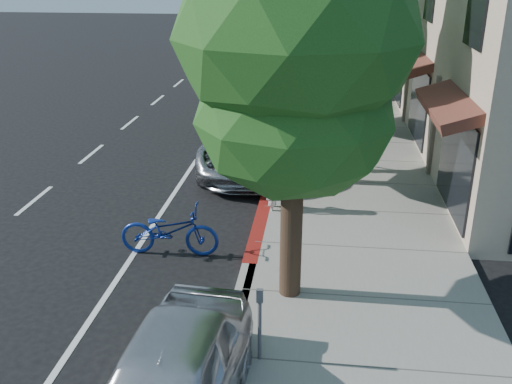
# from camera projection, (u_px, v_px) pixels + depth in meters

# --- Properties ---
(ground) EXTENTS (120.00, 120.00, 0.00)m
(ground) POSITION_uv_depth(u_px,v_px,m) (255.00, 247.00, 12.76)
(ground) COLOR black
(ground) RESTS_ON ground
(sidewalk) EXTENTS (4.60, 56.00, 0.15)m
(sidewalk) POSITION_uv_depth(u_px,v_px,m) (348.00, 143.00, 19.85)
(sidewalk) COLOR gray
(sidewalk) RESTS_ON ground
(curb) EXTENTS (0.30, 56.00, 0.15)m
(curb) POSITION_uv_depth(u_px,v_px,m) (282.00, 141.00, 20.10)
(curb) COLOR #9E998E
(curb) RESTS_ON ground
(curb_red_segment) EXTENTS (0.32, 4.00, 0.15)m
(curb_red_segment) POSITION_uv_depth(u_px,v_px,m) (260.00, 225.00, 13.65)
(curb_red_segment) COLOR maroon
(curb_red_segment) RESTS_ON ground
(storefront_building) EXTENTS (10.00, 36.00, 7.00)m
(storefront_building) POSITION_uv_depth(u_px,v_px,m) (501.00, 17.00, 26.98)
(storefront_building) COLOR #C8B29A
(storefront_building) RESTS_ON ground
(street_tree_0) EXTENTS (3.98, 3.98, 7.44)m
(street_tree_0) POSITION_uv_depth(u_px,v_px,m) (296.00, 45.00, 9.05)
(street_tree_0) COLOR black
(street_tree_0) RESTS_ON ground
(street_tree_1) EXTENTS (4.86, 4.86, 7.84)m
(street_tree_1) POSITION_uv_depth(u_px,v_px,m) (308.00, 9.00, 14.53)
(street_tree_1) COLOR black
(street_tree_1) RESTS_ON ground
(street_tree_2) EXTENTS (4.80, 4.80, 7.62)m
(street_tree_2) POSITION_uv_depth(u_px,v_px,m) (314.00, 0.00, 20.11)
(street_tree_2) COLOR black
(street_tree_2) RESTS_ON ground
(cyclist) EXTENTS (0.45, 0.62, 1.57)m
(cyclist) POSITION_uv_depth(u_px,v_px,m) (274.00, 185.00, 14.18)
(cyclist) COLOR silver
(cyclist) RESTS_ON ground
(bicycle) EXTENTS (2.16, 0.80, 1.13)m
(bicycle) POSITION_uv_depth(u_px,v_px,m) (169.00, 230.00, 12.28)
(bicycle) COLOR navy
(bicycle) RESTS_ON ground
(silver_suv) EXTENTS (3.37, 6.48, 1.74)m
(silver_suv) POSITION_uv_depth(u_px,v_px,m) (251.00, 139.00, 17.58)
(silver_suv) COLOR #A1A2A6
(silver_suv) RESTS_ON ground
(dark_sedan) EXTENTS (1.59, 4.25, 1.39)m
(dark_sedan) POSITION_uv_depth(u_px,v_px,m) (245.00, 85.00, 26.09)
(dark_sedan) COLOR black
(dark_sedan) RESTS_ON ground
(white_pickup) EXTENTS (3.25, 6.58, 1.84)m
(white_pickup) POSITION_uv_depth(u_px,v_px,m) (263.00, 58.00, 31.96)
(white_pickup) COLOR white
(white_pickup) RESTS_ON ground
(dark_suv_far) EXTENTS (2.25, 4.86, 1.61)m
(dark_suv_far) POSITION_uv_depth(u_px,v_px,m) (287.00, 47.00, 37.06)
(dark_suv_far) COLOR black
(dark_suv_far) RESTS_ON ground
(pedestrian) EXTENTS (0.79, 0.63, 1.59)m
(pedestrian) POSITION_uv_depth(u_px,v_px,m) (334.00, 143.00, 16.92)
(pedestrian) COLOR black
(pedestrian) RESTS_ON sidewalk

